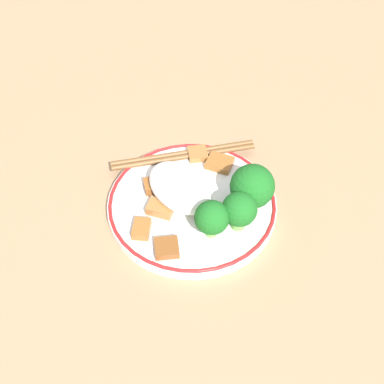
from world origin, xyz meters
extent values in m
plane|color=#9E7A56|center=(0.00, 0.00, 0.00)|extent=(3.00, 3.00, 0.00)
cylinder|color=white|center=(0.00, 0.00, 0.01)|extent=(0.22, 0.22, 0.01)
torus|color=red|center=(0.00, 0.00, 0.01)|extent=(0.22, 0.22, 0.01)
ellipsoid|color=white|center=(0.02, 0.01, 0.03)|extent=(0.10, 0.07, 0.04)
cylinder|color=#72AD4C|center=(-0.06, 0.01, 0.02)|extent=(0.02, 0.02, 0.02)
sphere|color=#19601E|center=(-0.06, 0.01, 0.05)|extent=(0.04, 0.04, 0.04)
cylinder|color=#72AD4C|center=(-0.07, -0.02, 0.02)|extent=(0.02, 0.02, 0.02)
sphere|color=#19601E|center=(-0.07, -0.02, 0.05)|extent=(0.04, 0.04, 0.04)
cylinder|color=#72AD4C|center=(-0.05, -0.06, 0.02)|extent=(0.02, 0.02, 0.01)
sphere|color=#19601E|center=(-0.05, -0.06, 0.05)|extent=(0.06, 0.06, 0.06)
cube|color=#995B28|center=(0.03, -0.07, 0.02)|extent=(0.04, 0.04, 0.01)
cube|color=#995B28|center=(0.00, 0.08, 0.02)|extent=(0.04, 0.04, 0.01)
cube|color=#9E6633|center=(0.01, 0.04, 0.02)|extent=(0.04, 0.04, 0.01)
cube|color=#9E6633|center=(0.06, -0.06, 0.02)|extent=(0.04, 0.04, 0.01)
cube|color=brown|center=(0.06, -0.01, 0.02)|extent=(0.03, 0.04, 0.01)
cube|color=brown|center=(-0.04, 0.07, 0.02)|extent=(0.04, 0.04, 0.01)
cube|color=brown|center=(0.05, 0.03, 0.02)|extent=(0.03, 0.03, 0.01)
cylinder|color=brown|center=(0.08, -0.04, 0.02)|extent=(0.09, 0.19, 0.01)
cylinder|color=brown|center=(0.07, -0.04, 0.02)|extent=(0.09, 0.19, 0.01)
camera|label=1|loc=(-0.36, 0.28, 0.55)|focal=50.00mm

